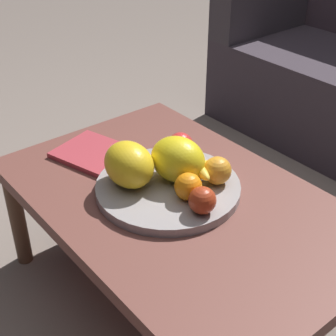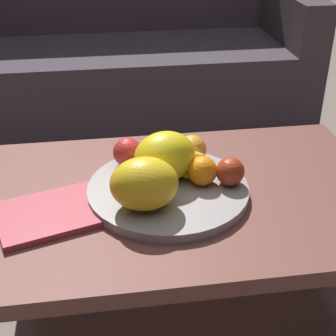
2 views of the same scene
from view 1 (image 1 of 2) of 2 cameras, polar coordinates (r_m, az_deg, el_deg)
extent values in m
plane|color=gray|center=(1.59, 1.16, -14.76)|extent=(8.00, 8.00, 0.00)
cube|color=brown|center=(1.35, 1.33, -4.08)|extent=(1.01, 0.65, 0.04)
cylinder|color=brown|center=(1.68, -16.78, -5.56)|extent=(0.05, 0.05, 0.35)
cylinder|color=brown|center=(1.90, -1.12, 0.91)|extent=(0.05, 0.05, 0.35)
cube|color=#3D373D|center=(2.67, 11.54, 17.51)|extent=(0.14, 0.70, 0.22)
cylinder|color=#9D9596|center=(1.35, 0.00, -2.23)|extent=(0.39, 0.39, 0.03)
ellipsoid|color=yellow|center=(1.33, 1.12, 0.99)|extent=(0.18, 0.16, 0.12)
ellipsoid|color=yellow|center=(1.32, -4.47, 0.40)|extent=(0.16, 0.13, 0.12)
sphere|color=orange|center=(1.34, 5.64, -0.29)|extent=(0.08, 0.08, 0.08)
sphere|color=orange|center=(1.27, 2.32, -2.12)|extent=(0.07, 0.07, 0.07)
sphere|color=red|center=(1.45, 1.42, 2.60)|extent=(0.08, 0.08, 0.08)
sphere|color=#AB3519|center=(1.23, 3.94, -3.70)|extent=(0.07, 0.07, 0.07)
ellipsoid|color=yellow|center=(1.36, 3.27, -0.59)|extent=(0.08, 0.15, 0.03)
ellipsoid|color=yellow|center=(1.36, 2.44, -0.48)|extent=(0.15, 0.11, 0.03)
ellipsoid|color=yellow|center=(1.34, 3.12, 0.26)|extent=(0.15, 0.07, 0.03)
cube|color=#B23943|center=(1.52, -7.95, 1.50)|extent=(0.29, 0.24, 0.02)
camera|label=2|loc=(1.07, -56.70, 11.72)|focal=52.76mm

